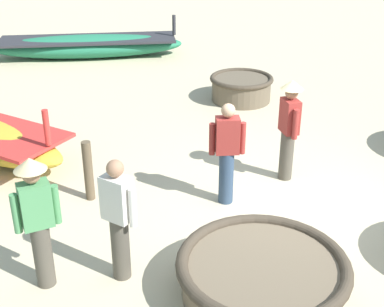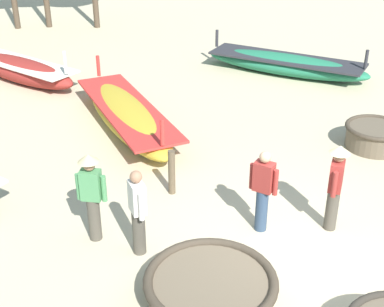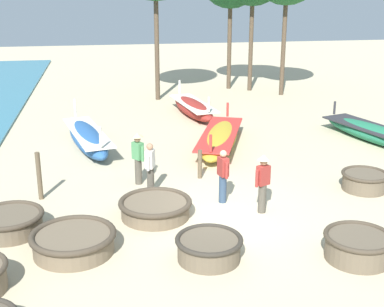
% 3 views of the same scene
% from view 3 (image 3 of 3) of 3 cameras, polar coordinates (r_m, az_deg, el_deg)
% --- Properties ---
extents(ground_plane, '(80.00, 80.00, 0.00)m').
position_cam_3_polar(ground_plane, '(14.68, 4.03, -6.64)').
color(ground_plane, '#C6B793').
extents(coracle_beside_post, '(1.42, 1.42, 0.56)m').
position_cam_3_polar(coracle_beside_post, '(17.10, 17.92, -2.74)').
color(coracle_beside_post, brown).
rests_on(coracle_beside_post, ground).
extents(coracle_far_right, '(1.56, 1.56, 0.56)m').
position_cam_3_polar(coracle_far_right, '(12.40, 1.82, -9.98)').
color(coracle_far_right, brown).
rests_on(coracle_far_right, ground).
extents(coracle_far_left, '(1.99, 1.99, 0.50)m').
position_cam_3_polar(coracle_far_left, '(14.51, -3.94, -5.76)').
color(coracle_far_left, brown).
rests_on(coracle_far_left, ground).
extents(coracle_weathered, '(2.03, 2.03, 0.54)m').
position_cam_3_polar(coracle_weathered, '(12.98, -12.53, -9.12)').
color(coracle_weathered, brown).
rests_on(coracle_weathered, ground).
extents(coracle_center, '(1.59, 1.59, 0.62)m').
position_cam_3_polar(coracle_center, '(12.96, 17.29, -9.36)').
color(coracle_center, brown).
rests_on(coracle_center, ground).
extents(coracle_front_right, '(1.74, 1.74, 0.55)m').
position_cam_3_polar(coracle_front_right, '(14.36, -18.90, -6.92)').
color(coracle_front_right, brown).
rests_on(coracle_front_right, ground).
extents(long_boat_green_hull, '(2.13, 5.10, 1.44)m').
position_cam_3_polar(long_boat_green_hull, '(20.54, -11.07, 1.62)').
color(long_boat_green_hull, '#285693').
rests_on(long_boat_green_hull, ground).
extents(long_boat_blue_hull, '(1.79, 4.62, 1.33)m').
position_cam_3_polar(long_boat_blue_hull, '(25.05, 0.12, 4.88)').
color(long_boat_blue_hull, maroon).
rests_on(long_boat_blue_hull, ground).
extents(long_boat_ochre_hull, '(2.82, 5.48, 1.13)m').
position_cam_3_polar(long_boat_ochre_hull, '(22.27, 19.02, 2.02)').
color(long_boat_ochre_hull, '#237551').
rests_on(long_boat_ochre_hull, ground).
extents(long_boat_white_hull, '(2.92, 5.41, 1.19)m').
position_cam_3_polar(long_boat_white_hull, '(20.37, 2.99, 1.61)').
color(long_boat_white_hull, gold).
rests_on(long_boat_white_hull, ground).
extents(fisherman_crouching, '(0.30, 0.51, 1.57)m').
position_cam_3_polar(fisherman_crouching, '(15.21, 3.32, -2.30)').
color(fisherman_crouching, '#2D425B').
rests_on(fisherman_crouching, ground).
extents(fisherman_standing_right, '(0.33, 0.50, 1.57)m').
position_cam_3_polar(fisherman_standing_right, '(15.86, -4.47, -1.44)').
color(fisherman_standing_right, '#4C473D').
rests_on(fisherman_standing_right, ground).
extents(fisherman_standing_left, '(0.49, 0.36, 1.67)m').
position_cam_3_polar(fisherman_standing_left, '(14.62, 7.58, -2.79)').
color(fisherman_standing_left, '#4C473D').
rests_on(fisherman_standing_left, ground).
extents(fisherman_with_hat, '(0.38, 0.44, 1.67)m').
position_cam_3_polar(fisherman_with_hat, '(16.60, -5.79, -0.14)').
color(fisherman_with_hat, '#4C473D').
rests_on(fisherman_with_hat, ground).
extents(mooring_post_mid_beach, '(0.14, 0.14, 0.95)m').
position_cam_3_polar(mooring_post_mid_beach, '(17.15, 0.85, -1.14)').
color(mooring_post_mid_beach, brown).
rests_on(mooring_post_mid_beach, ground).
extents(mooring_post_inland, '(0.14, 0.14, 1.43)m').
position_cam_3_polar(mooring_post_inland, '(16.07, -15.99, -2.32)').
color(mooring_post_inland, brown).
rests_on(mooring_post_inland, ground).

